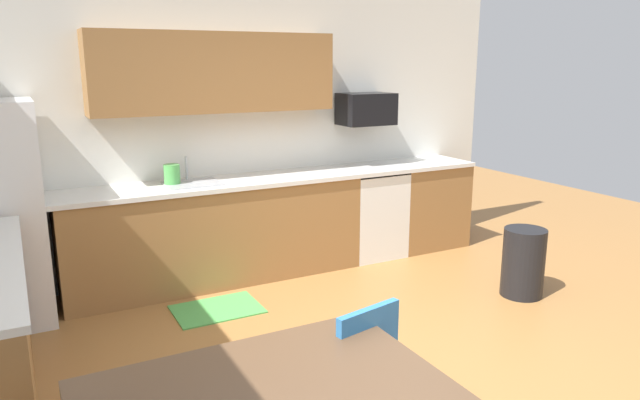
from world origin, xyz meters
name	(u,v)px	position (x,y,z in m)	size (l,w,h in m)	color
ground_plane	(394,386)	(0.00, 0.00, 0.00)	(12.00, 12.00, 0.00)	#9E6B38
wall_back	(240,130)	(0.00, 2.65, 1.35)	(5.80, 0.10, 2.70)	silver
cabinet_run_back	(217,234)	(-0.39, 2.30, 0.45)	(2.72, 0.60, 0.90)	olive
cabinet_run_back_right	(424,205)	(1.99, 2.30, 0.45)	(0.83, 0.60, 0.90)	olive
countertop_back	(255,180)	(0.00, 2.30, 0.92)	(4.80, 0.64, 0.04)	silver
upper_cabinets_back	(215,72)	(-0.30, 2.43, 1.90)	(2.20, 0.34, 0.70)	olive
oven_range	(369,212)	(1.27, 2.30, 0.46)	(0.60, 0.60, 0.91)	white
microwave	(366,109)	(1.27, 2.40, 1.52)	(0.54, 0.36, 0.32)	black
sink_basin	(193,190)	(-0.59, 2.30, 0.88)	(0.48, 0.40, 0.14)	#A5A8AD
sink_faucet	(187,169)	(-0.59, 2.48, 1.04)	(0.02, 0.02, 0.24)	#B2B5BA
chair_near_table	(383,383)	(-0.52, -0.64, 0.50)	(0.47, 0.47, 0.85)	#2D72B7
trash_bin	(523,262)	(1.84, 0.71, 0.30)	(0.36, 0.36, 0.60)	black
floor_mat	(217,309)	(-0.62, 1.65, 0.01)	(0.70, 0.50, 0.01)	#4CA54C
kettle	(172,176)	(-0.76, 2.35, 1.02)	(0.14, 0.14, 0.20)	#4CA54C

